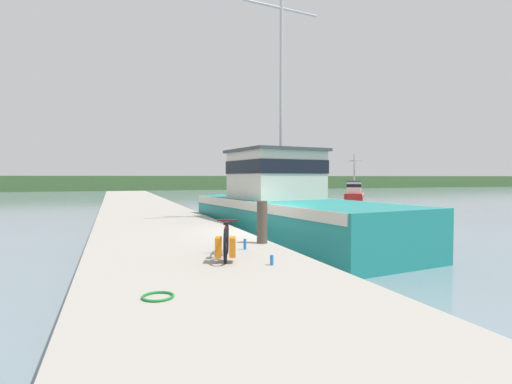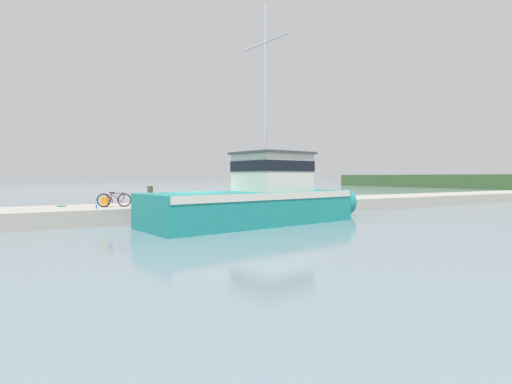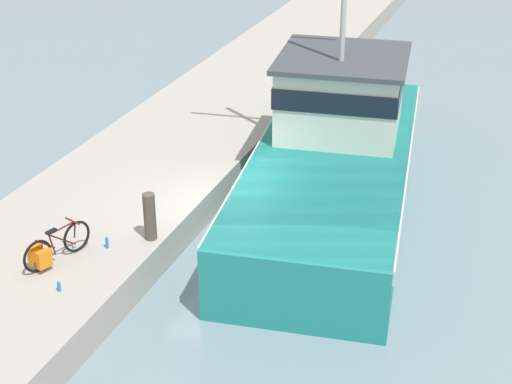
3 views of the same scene
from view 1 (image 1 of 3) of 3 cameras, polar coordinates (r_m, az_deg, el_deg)
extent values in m
plane|color=gray|center=(12.71, 1.61, -9.24)|extent=(320.00, 320.00, 0.00)
cube|color=#A39E93|center=(11.90, -11.73, -8.09)|extent=(4.54, 80.00, 0.81)
cube|color=#426638|center=(86.54, 3.67, 1.38)|extent=(180.00, 5.00, 2.75)
cube|color=teal|center=(15.37, 5.32, -4.19)|extent=(5.18, 11.31, 1.63)
cone|color=teal|center=(21.04, -4.25, -2.48)|extent=(1.80, 2.15, 1.55)
cube|color=beige|center=(15.31, 5.33, -1.76)|extent=(5.23, 11.10, 0.33)
cube|color=beige|center=(16.44, 2.75, 2.38)|extent=(3.39, 3.49, 1.90)
cube|color=black|center=(16.44, 2.76, 3.54)|extent=(3.46, 3.56, 0.53)
cube|color=#3D4247|center=(16.47, 2.76, 5.89)|extent=(3.66, 3.77, 0.12)
cylinder|color=#B2B2B7|center=(16.75, 3.64, 18.89)|extent=(0.14, 0.14, 7.38)
cylinder|color=#B2B2B7|center=(17.37, 3.65, 24.73)|extent=(3.36, 0.55, 0.10)
cube|color=#AD231E|center=(37.87, 13.85, -0.93)|extent=(3.78, 4.38, 1.04)
cone|color=#AD231E|center=(35.34, 13.67, -1.14)|extent=(1.26, 1.21, 0.99)
cube|color=white|center=(37.85, 13.85, -0.30)|extent=(3.75, 4.33, 0.21)
cube|color=white|center=(37.29, 13.83, 0.62)|extent=(1.66, 1.64, 1.03)
cube|color=black|center=(37.29, 13.83, 0.90)|extent=(1.69, 1.67, 0.29)
cube|color=#3D4247|center=(37.28, 13.83, 1.50)|extent=(1.79, 1.77, 0.12)
cylinder|color=#B2B2B7|center=(37.46, 13.86, 3.45)|extent=(0.14, 0.14, 2.42)
cylinder|color=#B2B2B7|center=(37.48, 13.87, 4.37)|extent=(1.18, 0.90, 0.10)
torus|color=black|center=(7.96, -4.40, -7.63)|extent=(0.27, 0.68, 0.70)
torus|color=black|center=(8.97, -4.15, -6.53)|extent=(0.27, 0.68, 0.70)
cylinder|color=maroon|center=(8.14, -4.35, -7.98)|extent=(0.14, 0.34, 0.19)
cylinder|color=maroon|center=(8.32, -4.30, -6.47)|extent=(0.08, 0.14, 0.53)
cylinder|color=maroon|center=(8.15, -4.35, -6.10)|extent=(0.17, 0.44, 0.39)
cylinder|color=maroon|center=(8.58, -4.24, -6.27)|extent=(0.23, 0.63, 0.53)
cylinder|color=maroon|center=(8.60, -4.23, -4.49)|extent=(0.19, 0.51, 0.05)
cylinder|color=maroon|center=(8.91, -4.16, -5.45)|extent=(0.06, 0.10, 0.36)
cylinder|color=maroon|center=(8.85, -4.17, -4.03)|extent=(0.43, 0.17, 0.04)
cube|color=black|center=(8.30, -4.30, -4.46)|extent=(0.17, 0.26, 0.05)
cube|color=orange|center=(8.03, -5.39, -7.81)|extent=(0.21, 0.34, 0.38)
cube|color=orange|center=(8.01, -3.38, -7.82)|extent=(0.21, 0.34, 0.38)
cylinder|color=#51473D|center=(10.27, 0.88, -4.31)|extent=(0.27, 0.27, 1.09)
torus|color=#197A2D|center=(5.97, -13.84, -14.29)|extent=(0.46, 0.46, 0.04)
cylinder|color=blue|center=(9.46, -1.59, -7.45)|extent=(0.07, 0.07, 0.25)
cylinder|color=blue|center=(7.81, 2.27, -9.69)|extent=(0.07, 0.07, 0.20)
camera|label=2|loc=(24.11, 60.85, 0.78)|focal=28.00mm
camera|label=3|loc=(13.53, 89.42, 31.00)|focal=55.00mm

